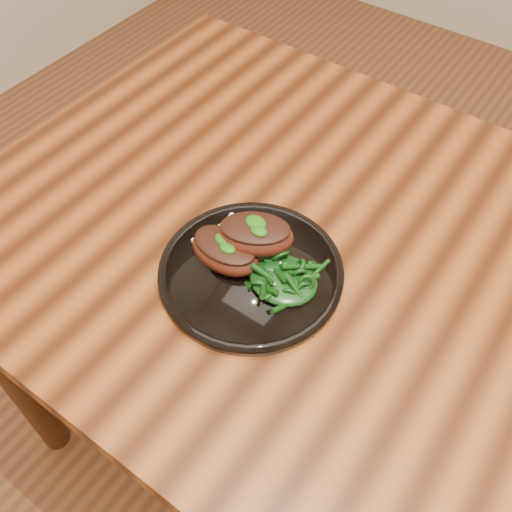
{
  "coord_description": "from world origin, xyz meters",
  "views": [
    {
      "loc": [
        -0.03,
        -0.49,
        1.37
      ],
      "look_at": [
        -0.31,
        -0.1,
        0.78
      ],
      "focal_mm": 40.0,
      "sensor_mm": 36.0,
      "label": 1
    }
  ],
  "objects_px": {
    "plate": "(251,272)",
    "desk": "(481,364)",
    "greens_heap": "(284,277)",
    "lamb_chop_front": "(225,250)"
  },
  "relations": [
    {
      "from": "desk",
      "to": "greens_heap",
      "type": "bearing_deg",
      "value": -158.07
    },
    {
      "from": "plate",
      "to": "desk",
      "type": "bearing_deg",
      "value": 19.46
    },
    {
      "from": "greens_heap",
      "to": "desk",
      "type": "bearing_deg",
      "value": 21.93
    },
    {
      "from": "desk",
      "to": "greens_heap",
      "type": "xyz_separation_m",
      "value": [
        -0.26,
        -0.11,
        0.11
      ]
    },
    {
      "from": "lamb_chop_front",
      "to": "desk",
      "type": "bearing_deg",
      "value": 18.85
    },
    {
      "from": "desk",
      "to": "lamb_chop_front",
      "type": "height_order",
      "value": "lamb_chop_front"
    },
    {
      "from": "lamb_chop_front",
      "to": "greens_heap",
      "type": "relative_size",
      "value": 1.15
    },
    {
      "from": "desk",
      "to": "greens_heap",
      "type": "relative_size",
      "value": 17.17
    },
    {
      "from": "greens_heap",
      "to": "plate",
      "type": "bearing_deg",
      "value": -174.81
    },
    {
      "from": "desk",
      "to": "lamb_chop_front",
      "type": "relative_size",
      "value": 14.88
    }
  ]
}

